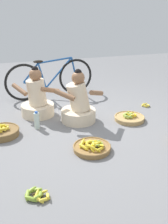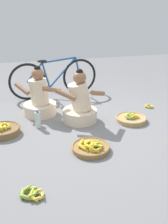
{
  "view_description": "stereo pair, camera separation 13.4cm",
  "coord_description": "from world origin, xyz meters",
  "px_view_note": "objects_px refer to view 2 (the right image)",
  "views": [
    {
      "loc": [
        -0.96,
        -3.2,
        1.66
      ],
      "look_at": [
        0.0,
        -0.2,
        0.35
      ],
      "focal_mm": 41.94,
      "sensor_mm": 36.0,
      "label": 1
    },
    {
      "loc": [
        -0.83,
        -3.24,
        1.66
      ],
      "look_at": [
        0.0,
        -0.2,
        0.35
      ],
      "focal_mm": 41.94,
      "sensor_mm": 36.0,
      "label": 2
    }
  ],
  "objects_px": {
    "loose_bananas_mid_right": "(149,106)",
    "water_bottle": "(38,120)",
    "banana_basket_front_center": "(131,119)",
    "bicycle_leaning": "(54,78)",
    "vendor_woman_front": "(80,105)",
    "banana_basket_near_bicycle": "(3,130)",
    "loose_bananas_back_left": "(31,193)",
    "banana_basket_back_right": "(91,147)",
    "vendor_woman_behind": "(39,99)"
  },
  "relations": [
    {
      "from": "vendor_woman_behind",
      "to": "banana_basket_near_bicycle",
      "type": "bearing_deg",
      "value": -135.17
    },
    {
      "from": "bicycle_leaning",
      "to": "banana_basket_front_center",
      "type": "bearing_deg",
      "value": -57.52
    },
    {
      "from": "loose_bananas_mid_right",
      "to": "bicycle_leaning",
      "type": "bearing_deg",
      "value": 145.49
    },
    {
      "from": "banana_basket_near_bicycle",
      "to": "banana_basket_back_right",
      "type": "height_order",
      "value": "banana_basket_near_bicycle"
    },
    {
      "from": "vendor_woman_behind",
      "to": "loose_bananas_back_left",
      "type": "relative_size",
      "value": 3.22
    },
    {
      "from": "banana_basket_back_right",
      "to": "water_bottle",
      "type": "relative_size",
      "value": 1.79
    },
    {
      "from": "banana_basket_front_center",
      "to": "loose_bananas_mid_right",
      "type": "relative_size",
      "value": 2.71
    },
    {
      "from": "bicycle_leaning",
      "to": "banana_basket_front_center",
      "type": "xyz_separation_m",
      "value": [
        0.93,
        -1.45,
        -0.32
      ]
    },
    {
      "from": "vendor_woman_front",
      "to": "loose_bananas_mid_right",
      "type": "xyz_separation_m",
      "value": [
        1.29,
        0.23,
        -0.24
      ]
    },
    {
      "from": "banana_basket_front_center",
      "to": "loose_bananas_back_left",
      "type": "xyz_separation_m",
      "value": [
        -1.61,
        -1.31,
        -0.01
      ]
    },
    {
      "from": "vendor_woman_front",
      "to": "banana_basket_near_bicycle",
      "type": "xyz_separation_m",
      "value": [
        -1.12,
        -0.15,
        -0.2
      ]
    },
    {
      "from": "banana_basket_front_center",
      "to": "water_bottle",
      "type": "bearing_deg",
      "value": 173.89
    },
    {
      "from": "vendor_woman_behind",
      "to": "banana_basket_front_center",
      "type": "xyz_separation_m",
      "value": [
        1.3,
        -0.63,
        -0.21
      ]
    },
    {
      "from": "vendor_woman_front",
      "to": "loose_bananas_mid_right",
      "type": "height_order",
      "value": "vendor_woman_front"
    },
    {
      "from": "banana_basket_near_bicycle",
      "to": "banana_basket_back_right",
      "type": "bearing_deg",
      "value": -35.55
    },
    {
      "from": "bicycle_leaning",
      "to": "water_bottle",
      "type": "distance_m",
      "value": 1.41
    },
    {
      "from": "loose_bananas_back_left",
      "to": "bicycle_leaning",
      "type": "bearing_deg",
      "value": 76.16
    },
    {
      "from": "banana_basket_front_center",
      "to": "banana_basket_back_right",
      "type": "height_order",
      "value": "banana_basket_back_right"
    },
    {
      "from": "banana_basket_front_center",
      "to": "banana_basket_back_right",
      "type": "xyz_separation_m",
      "value": [
        -0.84,
        -0.67,
        0.0
      ]
    },
    {
      "from": "vendor_woman_front",
      "to": "bicycle_leaning",
      "type": "xyz_separation_m",
      "value": [
        -0.18,
        1.24,
        0.1
      ]
    },
    {
      "from": "banana_basket_near_bicycle",
      "to": "loose_bananas_back_left",
      "type": "bearing_deg",
      "value": -79.06
    },
    {
      "from": "banana_basket_near_bicycle",
      "to": "bicycle_leaning",
      "type": "bearing_deg",
      "value": 55.69
    },
    {
      "from": "vendor_woman_front",
      "to": "loose_bananas_back_left",
      "type": "height_order",
      "value": "vendor_woman_front"
    },
    {
      "from": "vendor_woman_front",
      "to": "banana_basket_near_bicycle",
      "type": "distance_m",
      "value": 1.15
    },
    {
      "from": "bicycle_leaning",
      "to": "water_bottle",
      "type": "relative_size",
      "value": 6.53
    },
    {
      "from": "banana_basket_back_right",
      "to": "banana_basket_near_bicycle",
      "type": "bearing_deg",
      "value": 144.45
    },
    {
      "from": "vendor_woman_front",
      "to": "water_bottle",
      "type": "xyz_separation_m",
      "value": [
        -0.64,
        -0.07,
        -0.14
      ]
    },
    {
      "from": "banana_basket_front_center",
      "to": "water_bottle",
      "type": "height_order",
      "value": "water_bottle"
    },
    {
      "from": "bicycle_leaning",
      "to": "loose_bananas_back_left",
      "type": "height_order",
      "value": "bicycle_leaning"
    },
    {
      "from": "banana_basket_back_right",
      "to": "loose_bananas_back_left",
      "type": "xyz_separation_m",
      "value": [
        -0.76,
        -0.64,
        -0.01
      ]
    },
    {
      "from": "vendor_woman_front",
      "to": "loose_bananas_back_left",
      "type": "bearing_deg",
      "value": -119.4
    },
    {
      "from": "loose_bananas_mid_right",
      "to": "water_bottle",
      "type": "distance_m",
      "value": 1.95
    },
    {
      "from": "banana_basket_near_bicycle",
      "to": "loose_bananas_mid_right",
      "type": "xyz_separation_m",
      "value": [
        2.41,
        0.38,
        -0.04
      ]
    },
    {
      "from": "bicycle_leaning",
      "to": "banana_basket_near_bicycle",
      "type": "xyz_separation_m",
      "value": [
        -0.95,
        -1.39,
        -0.3
      ]
    },
    {
      "from": "bicycle_leaning",
      "to": "water_bottle",
      "type": "bearing_deg",
      "value": -109.49
    },
    {
      "from": "bicycle_leaning",
      "to": "banana_basket_front_center",
      "type": "height_order",
      "value": "bicycle_leaning"
    },
    {
      "from": "loose_bananas_mid_right",
      "to": "banana_basket_near_bicycle",
      "type": "bearing_deg",
      "value": -171.1
    },
    {
      "from": "banana_basket_near_bicycle",
      "to": "loose_bananas_mid_right",
      "type": "bearing_deg",
      "value": 8.9
    },
    {
      "from": "banana_basket_front_center",
      "to": "loose_bananas_mid_right",
      "type": "height_order",
      "value": "banana_basket_front_center"
    },
    {
      "from": "vendor_woman_front",
      "to": "banana_basket_back_right",
      "type": "xyz_separation_m",
      "value": [
        -0.09,
        -0.89,
        -0.21
      ]
    },
    {
      "from": "vendor_woman_behind",
      "to": "vendor_woman_front",
      "type": "bearing_deg",
      "value": -36.86
    },
    {
      "from": "banana_basket_near_bicycle",
      "to": "banana_basket_back_right",
      "type": "distance_m",
      "value": 1.27
    },
    {
      "from": "vendor_woman_behind",
      "to": "banana_basket_front_center",
      "type": "relative_size",
      "value": 1.72
    },
    {
      "from": "vendor_woman_behind",
      "to": "loose_bananas_back_left",
      "type": "distance_m",
      "value": 1.98
    },
    {
      "from": "loose_bananas_back_left",
      "to": "banana_basket_front_center",
      "type": "bearing_deg",
      "value": 39.13
    },
    {
      "from": "vendor_woman_behind",
      "to": "banana_basket_near_bicycle",
      "type": "height_order",
      "value": "vendor_woman_behind"
    },
    {
      "from": "vendor_woman_front",
      "to": "loose_bananas_mid_right",
      "type": "distance_m",
      "value": 1.33
    },
    {
      "from": "bicycle_leaning",
      "to": "loose_bananas_back_left",
      "type": "relative_size",
      "value": 6.9
    },
    {
      "from": "bicycle_leaning",
      "to": "loose_bananas_mid_right",
      "type": "height_order",
      "value": "bicycle_leaning"
    },
    {
      "from": "vendor_woman_behind",
      "to": "loose_bananas_mid_right",
      "type": "relative_size",
      "value": 4.66
    }
  ]
}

